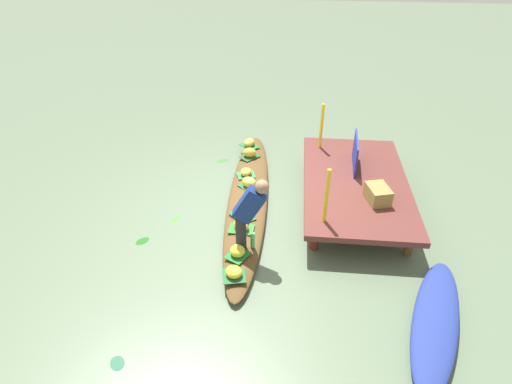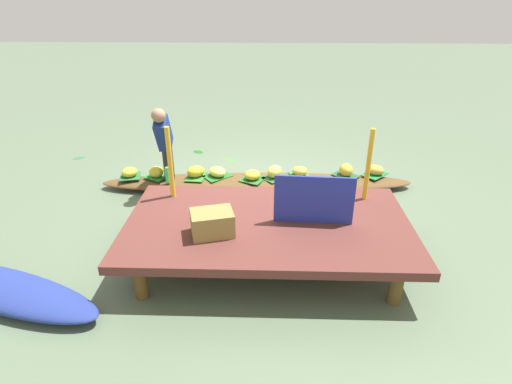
% 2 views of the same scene
% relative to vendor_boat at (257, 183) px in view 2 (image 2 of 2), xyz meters
% --- Properties ---
extents(canal_water, '(40.00, 40.00, 0.00)m').
position_rel_vendor_boat_xyz_m(canal_water, '(0.00, 0.00, -0.09)').
color(canal_water, '#596D53').
rests_on(canal_water, ground).
extents(dock_platform, '(3.20, 1.80, 0.49)m').
position_rel_vendor_boat_xyz_m(dock_platform, '(-0.18, 1.88, 0.34)').
color(dock_platform, brown).
rests_on(dock_platform, ground).
extents(vendor_boat, '(4.92, 0.87, 0.18)m').
position_rel_vendor_boat_xyz_m(vendor_boat, '(0.00, 0.00, 0.00)').
color(vendor_boat, brown).
rests_on(vendor_boat, ground).
extents(moored_boat, '(2.39, 1.26, 0.21)m').
position_rel_vendor_boat_xyz_m(moored_boat, '(2.50, 2.67, 0.01)').
color(moored_boat, navy).
rests_on(moored_boat, ground).
extents(leaf_mat_0, '(0.31, 0.42, 0.01)m').
position_rel_vendor_boat_xyz_m(leaf_mat_0, '(0.96, -0.00, 0.10)').
color(leaf_mat_0, '#2F752B').
rests_on(leaf_mat_0, vendor_boat).
extents(banana_bunch_0, '(0.36, 0.34, 0.18)m').
position_rel_vendor_boat_xyz_m(banana_bunch_0, '(0.96, -0.00, 0.18)').
color(banana_bunch_0, gold).
rests_on(banana_bunch_0, vendor_boat).
extents(leaf_mat_1, '(0.43, 0.43, 0.01)m').
position_rel_vendor_boat_xyz_m(leaf_mat_1, '(0.07, 0.08, 0.10)').
color(leaf_mat_1, '#256727').
rests_on(leaf_mat_1, vendor_boat).
extents(banana_bunch_1, '(0.34, 0.33, 0.15)m').
position_rel_vendor_boat_xyz_m(banana_bunch_1, '(0.07, 0.08, 0.17)').
color(banana_bunch_1, yellow).
rests_on(banana_bunch_1, vendor_boat).
extents(leaf_mat_2, '(0.37, 0.41, 0.01)m').
position_rel_vendor_boat_xyz_m(leaf_mat_2, '(-0.68, -0.11, 0.10)').
color(leaf_mat_2, '#2F8043').
rests_on(leaf_mat_2, vendor_boat).
extents(banana_bunch_2, '(0.27, 0.25, 0.14)m').
position_rel_vendor_boat_xyz_m(banana_bunch_2, '(-0.68, -0.11, 0.17)').
color(banana_bunch_2, gold).
rests_on(banana_bunch_2, vendor_boat).
extents(leaf_mat_3, '(0.37, 0.38, 0.01)m').
position_rel_vendor_boat_xyz_m(leaf_mat_3, '(2.01, 0.02, 0.10)').
color(leaf_mat_3, '#266736').
rests_on(leaf_mat_3, vendor_boat).
extents(banana_bunch_3, '(0.33, 0.33, 0.15)m').
position_rel_vendor_boat_xyz_m(banana_bunch_3, '(2.01, 0.02, 0.17)').
color(banana_bunch_3, yellow).
rests_on(banana_bunch_3, vendor_boat).
extents(leaf_mat_4, '(0.42, 0.40, 0.01)m').
position_rel_vendor_boat_xyz_m(leaf_mat_4, '(1.59, 0.02, 0.10)').
color(leaf_mat_4, '#22752E').
rests_on(leaf_mat_4, vendor_boat).
extents(banana_bunch_4, '(0.32, 0.32, 0.17)m').
position_rel_vendor_boat_xyz_m(banana_bunch_4, '(1.59, 0.02, 0.18)').
color(banana_bunch_4, yellow).
rests_on(banana_bunch_4, vendor_boat).
extents(leaf_mat_5, '(0.47, 0.47, 0.01)m').
position_rel_vendor_boat_xyz_m(leaf_mat_5, '(-1.88, -0.18, 0.10)').
color(leaf_mat_5, '#1D7435').
rests_on(leaf_mat_5, vendor_boat).
extents(banana_bunch_5, '(0.34, 0.31, 0.15)m').
position_rel_vendor_boat_xyz_m(banana_bunch_5, '(-1.88, -0.18, 0.17)').
color(banana_bunch_5, gold).
rests_on(banana_bunch_5, vendor_boat).
extents(leaf_mat_6, '(0.45, 0.46, 0.01)m').
position_rel_vendor_boat_xyz_m(leaf_mat_6, '(-0.28, -0.01, 0.10)').
color(leaf_mat_6, '#2A6131').
rests_on(leaf_mat_6, vendor_boat).
extents(banana_bunch_6, '(0.31, 0.34, 0.20)m').
position_rel_vendor_boat_xyz_m(banana_bunch_6, '(-0.28, -0.01, 0.19)').
color(banana_bunch_6, '#E5D64E').
rests_on(banana_bunch_6, vendor_boat).
extents(leaf_mat_7, '(0.46, 0.45, 0.01)m').
position_rel_vendor_boat_xyz_m(leaf_mat_7, '(-1.40, -0.12, 0.10)').
color(leaf_mat_7, '#255328').
rests_on(leaf_mat_7, vendor_boat).
extents(banana_bunch_7, '(0.22, 0.28, 0.20)m').
position_rel_vendor_boat_xyz_m(banana_bunch_7, '(-1.40, -0.12, 0.19)').
color(banana_bunch_7, gold).
rests_on(banana_bunch_7, vendor_boat).
extents(leaf_mat_8, '(0.51, 0.49, 0.01)m').
position_rel_vendor_boat_xyz_m(leaf_mat_8, '(0.63, -0.03, 0.10)').
color(leaf_mat_8, '#216523').
rests_on(leaf_mat_8, vendor_boat).
extents(banana_bunch_8, '(0.37, 0.37, 0.15)m').
position_rel_vendor_boat_xyz_m(banana_bunch_8, '(0.63, -0.03, 0.17)').
color(banana_bunch_8, '#F1E655').
rests_on(banana_bunch_8, vendor_boat).
extents(vendor_person, '(0.21, 0.53, 1.19)m').
position_rel_vendor_boat_xyz_m(vendor_person, '(1.37, 0.17, 0.77)').
color(vendor_person, '#28282D').
rests_on(vendor_person, vendor_boat).
extents(water_bottle, '(0.07, 0.07, 0.25)m').
position_rel_vendor_boat_xyz_m(water_bottle, '(1.36, 0.22, 0.22)').
color(water_bottle, '#48BC66').
rests_on(water_bottle, vendor_boat).
extents(market_banner, '(0.87, 0.08, 0.56)m').
position_rel_vendor_boat_xyz_m(market_banner, '(-0.68, 1.88, 0.68)').
color(market_banner, '#24309F').
rests_on(market_banner, dock_platform).
extents(railing_post_west, '(0.06, 0.06, 0.91)m').
position_rel_vendor_boat_xyz_m(railing_post_west, '(-1.38, 1.28, 0.86)').
color(railing_post_west, yellow).
rests_on(railing_post_west, dock_platform).
extents(railing_post_east, '(0.06, 0.06, 0.91)m').
position_rel_vendor_boat_xyz_m(railing_post_east, '(1.02, 1.28, 0.86)').
color(railing_post_east, yellow).
rests_on(railing_post_east, dock_platform).
extents(produce_crate, '(0.51, 0.42, 0.26)m').
position_rel_vendor_boat_xyz_m(produce_crate, '(0.41, 2.16, 0.53)').
color(produce_crate, olive).
rests_on(produce_crate, dock_platform).
extents(drifting_plant_0, '(0.31, 0.21, 0.01)m').
position_rel_vendor_boat_xyz_m(drifting_plant_0, '(0.56, -1.19, -0.09)').
color(drifting_plant_0, '#478136').
rests_on(drifting_plant_0, ground).
extents(drifting_plant_1, '(0.27, 0.26, 0.01)m').
position_rel_vendor_boat_xyz_m(drifting_plant_1, '(3.39, -1.18, -0.09)').
color(drifting_plant_1, '#30664A').
rests_on(drifting_plant_1, ground).
extents(drifting_plant_2, '(0.28, 0.27, 0.01)m').
position_rel_vendor_boat_xyz_m(drifting_plant_2, '(1.20, -1.58, -0.09)').
color(drifting_plant_2, '#1B6019').
rests_on(drifting_plant_2, ground).
extents(drifting_plant_3, '(0.25, 0.29, 0.01)m').
position_rel_vendor_boat_xyz_m(drifting_plant_3, '(-1.51, -0.70, -0.09)').
color(drifting_plant_3, '#356F31').
rests_on(drifting_plant_3, ground).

